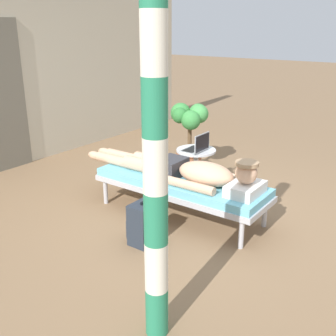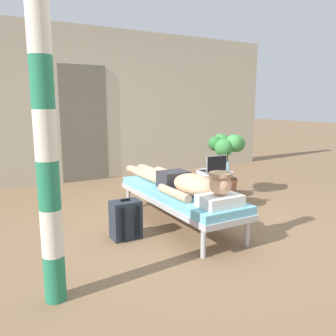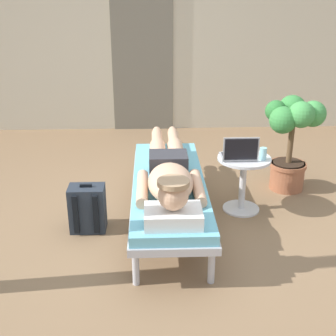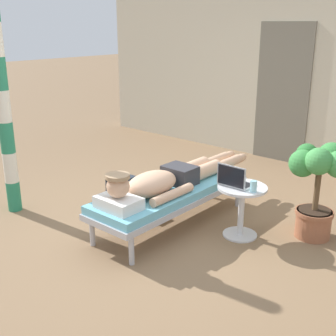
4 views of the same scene
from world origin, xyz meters
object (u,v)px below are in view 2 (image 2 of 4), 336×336
(lounge_chair, at_px, (179,196))
(potted_plant, at_px, (226,158))
(porch_post, at_px, (45,135))
(person_reclining, at_px, (183,182))
(drink_glass, at_px, (227,167))
(backpack, at_px, (126,220))
(side_table, at_px, (214,184))
(laptop, at_px, (213,168))

(lounge_chair, xyz_separation_m, potted_plant, (1.24, 0.70, 0.24))
(porch_post, bearing_deg, person_reclining, 27.27)
(lounge_chair, height_order, porch_post, porch_post)
(person_reclining, distance_m, drink_glass, 0.88)
(lounge_chair, bearing_deg, porch_post, -150.64)
(drink_glass, distance_m, backpack, 1.60)
(person_reclining, xyz_separation_m, porch_post, (-1.58, -0.82, 0.66))
(side_table, height_order, laptop, laptop)
(porch_post, bearing_deg, side_table, 26.48)
(laptop, bearing_deg, potted_plant, 39.41)
(drink_glass, relative_size, porch_post, 0.05)
(person_reclining, height_order, laptop, laptop)
(side_table, xyz_separation_m, backpack, (-1.38, -0.31, -0.16))
(side_table, bearing_deg, porch_post, -153.52)
(side_table, bearing_deg, lounge_chair, -160.74)
(person_reclining, xyz_separation_m, backpack, (-0.69, 0.01, -0.32))
(person_reclining, bearing_deg, porch_post, -152.73)
(drink_glass, xyz_separation_m, potted_plant, (0.41, 0.51, 0.01))
(potted_plant, height_order, porch_post, porch_post)
(laptop, bearing_deg, person_reclining, -157.21)
(backpack, xyz_separation_m, porch_post, (-0.89, -0.82, 0.99))
(lounge_chair, relative_size, laptop, 6.16)
(porch_post, bearing_deg, potted_plant, 29.30)
(side_table, distance_m, potted_plant, 0.76)
(person_reclining, height_order, porch_post, porch_post)
(person_reclining, bearing_deg, side_table, 24.62)
(drink_glass, bearing_deg, potted_plant, 51.53)
(side_table, relative_size, laptop, 1.69)
(person_reclining, height_order, side_table, person_reclining)
(backpack, height_order, potted_plant, potted_plant)
(person_reclining, distance_m, backpack, 0.76)
(porch_post, bearing_deg, lounge_chair, 29.36)
(laptop, distance_m, backpack, 1.40)
(person_reclining, distance_m, laptop, 0.68)
(lounge_chair, bearing_deg, drink_glass, 12.35)
(lounge_chair, relative_size, backpack, 4.50)
(lounge_chair, relative_size, potted_plant, 2.02)
(lounge_chair, distance_m, person_reclining, 0.19)
(person_reclining, height_order, backpack, person_reclining)
(person_reclining, height_order, potted_plant, potted_plant)
(laptop, bearing_deg, drink_glass, -1.48)
(person_reclining, xyz_separation_m, laptop, (0.63, 0.26, 0.06))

